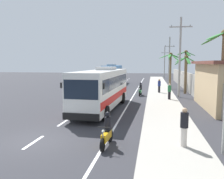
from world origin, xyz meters
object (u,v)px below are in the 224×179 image
(palm_nearest, at_px, (186,67))
(palm_third, at_px, (224,57))
(palm_second, at_px, (186,62))
(motorcycle_beside_bus, at_px, (140,90))
(pedestrian_far_walk, at_px, (169,91))
(utility_pole_mid, at_px, (180,56))
(motorcycle_trailing, at_px, (107,132))
(palm_farthest, at_px, (171,62))
(utility_pole_far, at_px, (169,60))
(pedestrian_midwalk, at_px, (159,85))
(pedestrian_near_kerb, at_px, (184,126))
(coach_bus_far_lane, at_px, (113,74))
(coach_bus_foreground, at_px, (103,87))
(utility_pole_distant, at_px, (164,62))

(palm_nearest, xyz_separation_m, palm_third, (1.02, -12.37, 0.99))
(palm_second, bearing_deg, motorcycle_beside_bus, -121.79)
(pedestrian_far_walk, relative_size, utility_pole_mid, 0.18)
(motorcycle_beside_bus, bearing_deg, motorcycle_trailing, -92.15)
(pedestrian_far_walk, relative_size, palm_farthest, 0.30)
(utility_pole_far, bearing_deg, utility_pole_mid, -89.98)
(motorcycle_trailing, relative_size, pedestrian_midwalk, 1.14)
(utility_pole_mid, bearing_deg, pedestrian_near_kerb, -95.28)
(pedestrian_far_walk, distance_m, utility_pole_far, 20.06)
(utility_pole_mid, bearing_deg, motorcycle_beside_bus, 171.93)
(palm_farthest, bearing_deg, coach_bus_far_lane, 148.28)
(palm_nearest, height_order, palm_farthest, palm_farthest)
(coach_bus_foreground, relative_size, motorcycle_beside_bus, 5.66)
(pedestrian_midwalk, bearing_deg, utility_pole_mid, 109.17)
(motorcycle_beside_bus, distance_m, palm_nearest, 6.77)
(pedestrian_near_kerb, height_order, palm_nearest, palm_nearest)
(utility_pole_mid, height_order, palm_farthest, utility_pole_mid)
(palm_nearest, bearing_deg, coach_bus_far_lane, 134.58)
(palm_third, bearing_deg, utility_pole_mid, 103.55)
(coach_bus_far_lane, distance_m, utility_pole_mid, 18.41)
(coach_bus_foreground, height_order, motorcycle_trailing, coach_bus_foreground)
(utility_pole_far, bearing_deg, motorcycle_trailing, -98.48)
(coach_bus_foreground, xyz_separation_m, pedestrian_near_kerb, (5.59, -8.45, -0.79))
(motorcycle_beside_bus, bearing_deg, pedestrian_far_walk, -46.36)
(utility_pole_mid, xyz_separation_m, palm_third, (2.17, -9.00, -0.36))
(utility_pole_far, bearing_deg, palm_farthest, -92.40)
(pedestrian_far_walk, xyz_separation_m, utility_pole_far, (1.22, 19.72, 3.47))
(utility_pole_distant, bearing_deg, palm_third, -87.07)
(coach_bus_foreground, bearing_deg, utility_pole_far, 74.26)
(palm_nearest, relative_size, palm_farthest, 0.89)
(motorcycle_beside_bus, xyz_separation_m, motorcycle_trailing, (-0.66, -17.56, 0.02))
(motorcycle_trailing, distance_m, utility_pole_mid, 18.14)
(utility_pole_far, height_order, palm_nearest, utility_pole_far)
(pedestrian_far_walk, bearing_deg, utility_pole_distant, -40.13)
(pedestrian_midwalk, height_order, pedestrian_far_walk, pedestrian_midwalk)
(coach_bus_foreground, height_order, utility_pole_mid, utility_pole_mid)
(pedestrian_near_kerb, xyz_separation_m, utility_pole_far, (1.54, 33.75, 3.40))
(motorcycle_beside_bus, distance_m, palm_second, 12.91)
(motorcycle_trailing, bearing_deg, palm_nearest, 72.98)
(palm_third, bearing_deg, palm_nearest, 94.73)
(pedestrian_far_walk, bearing_deg, coach_bus_foreground, 95.13)
(utility_pole_mid, bearing_deg, palm_nearest, 71.23)
(utility_pole_far, bearing_deg, palm_second, -69.55)
(coach_bus_foreground, bearing_deg, palm_third, -4.35)
(utility_pole_far, bearing_deg, pedestrian_far_walk, -93.55)
(motorcycle_beside_bus, xyz_separation_m, palm_second, (6.56, 10.59, 3.37))
(palm_nearest, bearing_deg, motorcycle_trailing, -107.02)
(utility_pole_far, bearing_deg, palm_third, -85.22)
(coach_bus_far_lane, xyz_separation_m, pedestrian_midwalk, (8.18, -12.17, -0.89))
(coach_bus_far_lane, bearing_deg, palm_second, -16.87)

